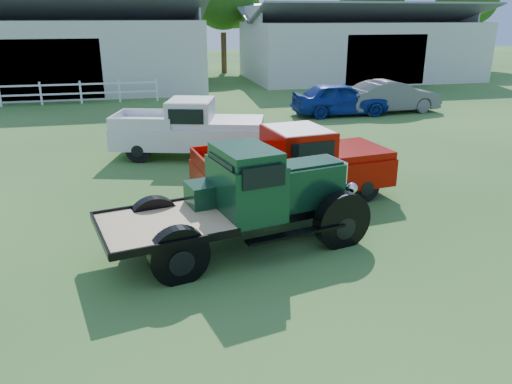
{
  "coord_description": "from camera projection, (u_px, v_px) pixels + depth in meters",
  "views": [
    {
      "loc": [
        -2.03,
        -8.27,
        4.52
      ],
      "look_at": [
        0.2,
        1.2,
        1.05
      ],
      "focal_mm": 35.0,
      "sensor_mm": 36.0,
      "label": 1
    }
  ],
  "objects": [
    {
      "name": "ground",
      "position": [
        260.0,
        265.0,
        9.54
      ],
      "size": [
        120.0,
        120.0,
        0.0
      ],
      "primitive_type": "plane",
      "color": "#2B5522"
    },
    {
      "name": "shed_left",
      "position": [
        52.0,
        44.0,
        30.93
      ],
      "size": [
        18.8,
        10.2,
        5.6
      ],
      "primitive_type": null,
      "color": "silver",
      "rests_on": "ground"
    },
    {
      "name": "shed_right",
      "position": [
        359.0,
        42.0,
        36.44
      ],
      "size": [
        16.8,
        9.2,
        5.2
      ],
      "primitive_type": null,
      "color": "silver",
      "rests_on": "ground"
    },
    {
      "name": "fence_rail",
      "position": [
        20.0,
        94.0,
        25.95
      ],
      "size": [
        14.2,
        0.16,
        1.2
      ],
      "primitive_type": null,
      "color": "white",
      "rests_on": "ground"
    },
    {
      "name": "tree_c",
      "position": [
        223.0,
        15.0,
        39.36
      ],
      "size": [
        5.4,
        5.4,
        9.0
      ],
      "primitive_type": null,
      "color": "#163E0C",
      "rests_on": "ground"
    },
    {
      "name": "tree_d",
      "position": [
        370.0,
        8.0,
        42.91
      ],
      "size": [
        6.0,
        6.0,
        10.0
      ],
      "primitive_type": null,
      "color": "#163E0C",
      "rests_on": "ground"
    },
    {
      "name": "tree_e",
      "position": [
        466.0,
        11.0,
        42.88
      ],
      "size": [
        5.7,
        5.7,
        9.5
      ],
      "primitive_type": null,
      "color": "#163E0C",
      "rests_on": "ground"
    },
    {
      "name": "vintage_flatbed",
      "position": [
        241.0,
        199.0,
        9.96
      ],
      "size": [
        5.6,
        3.17,
        2.09
      ],
      "primitive_type": null,
      "rotation": [
        0.0,
        0.0,
        0.22
      ],
      "color": "#103620",
      "rests_on": "ground"
    },
    {
      "name": "red_pickup",
      "position": [
        293.0,
        164.0,
        12.65
      ],
      "size": [
        5.37,
        2.63,
        1.88
      ],
      "primitive_type": null,
      "rotation": [
        0.0,
        0.0,
        0.13
      ],
      "color": "#9E0902",
      "rests_on": "ground"
    },
    {
      "name": "white_pickup",
      "position": [
        189.0,
        129.0,
        16.55
      ],
      "size": [
        5.46,
        3.33,
        1.88
      ],
      "primitive_type": null,
      "rotation": [
        0.0,
        0.0,
        -0.28
      ],
      "color": "silver",
      "rests_on": "ground"
    },
    {
      "name": "misc_car_blue",
      "position": [
        340.0,
        99.0,
        23.48
      ],
      "size": [
        4.56,
        1.9,
        1.54
      ],
      "primitive_type": "imported",
      "rotation": [
        0.0,
        0.0,
        1.55
      ],
      "color": "navy",
      "rests_on": "ground"
    },
    {
      "name": "misc_car_grey",
      "position": [
        392.0,
        97.0,
        24.16
      ],
      "size": [
        4.73,
        1.93,
        1.53
      ],
      "primitive_type": "imported",
      "rotation": [
        0.0,
        0.0,
        1.64
      ],
      "color": "#565658",
      "rests_on": "ground"
    }
  ]
}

